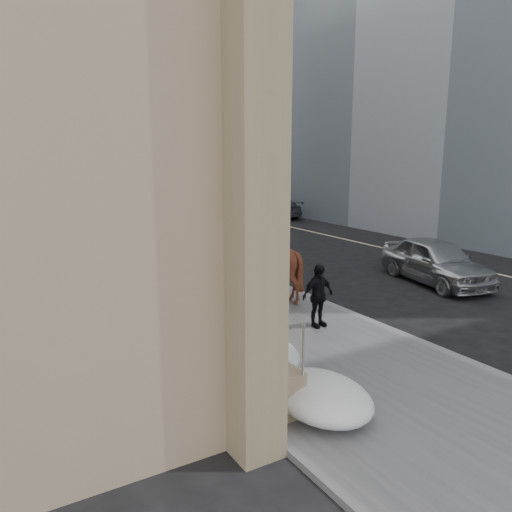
{
  "coord_description": "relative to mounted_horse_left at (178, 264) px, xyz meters",
  "views": [
    {
      "loc": [
        -6.27,
        -8.06,
        4.46
      ],
      "look_at": [
        0.38,
        3.15,
        1.7
      ],
      "focal_mm": 35.0,
      "sensor_mm": 36.0,
      "label": 1
    }
  ],
  "objects": [
    {
      "name": "snow_bank",
      "position": [
        -0.58,
        2.37,
        -0.64
      ],
      "size": [
        1.7,
        18.1,
        0.76
      ],
      "color": "silver",
      "rests_on": "sidewalk"
    },
    {
      "name": "traffic_signal",
      "position": [
        2.91,
        16.27,
        2.9
      ],
      "size": [
        4.1,
        0.22,
        6.0
      ],
      "color": "#2D2D30",
      "rests_on": "ground"
    },
    {
      "name": "lane_line",
      "position": [
        11.34,
        4.27,
        -1.1
      ],
      "size": [
        0.15,
        70.0,
        0.01
      ],
      "primitive_type": "cube",
      "color": "#BFB78C",
      "rests_on": "ground"
    },
    {
      "name": "car_grey",
      "position": [
        13.08,
        14.52,
        -0.48
      ],
      "size": [
        2.1,
        4.46,
        1.26
      ],
      "primitive_type": "imported",
      "rotation": [
        0.0,
        0.0,
        3.06
      ],
      "color": "#505257",
      "rests_on": "ground"
    },
    {
      "name": "mounted_horse_right",
      "position": [
        2.27,
        -1.52,
        0.16
      ],
      "size": [
        2.22,
        2.35,
        2.7
      ],
      "rotation": [
        0.0,
        0.0,
        2.8
      ],
      "color": "#4B2215",
      "rests_on": "sidewalk"
    },
    {
      "name": "curb",
      "position": [
        3.46,
        4.27,
        -1.05
      ],
      "size": [
        0.24,
        80.0,
        0.12
      ],
      "primitive_type": "cube",
      "color": "slate",
      "rests_on": "ground"
    },
    {
      "name": "car_silver",
      "position": [
        8.3,
        -2.65,
        -0.33
      ],
      "size": [
        2.75,
        4.82,
        1.54
      ],
      "primitive_type": "imported",
      "rotation": [
        0.0,
        0.0,
        -0.22
      ],
      "color": "#AAAEB2",
      "rests_on": "ground"
    },
    {
      "name": "bg_building_mid",
      "position": [
        4.84,
        54.27,
        12.89
      ],
      "size": [
        30.0,
        12.0,
        28.0
      ],
      "primitive_type": "cube",
      "color": "slate",
      "rests_on": "ground"
    },
    {
      "name": "sidewalk",
      "position": [
        0.84,
        4.27,
        -1.05
      ],
      "size": [
        5.0,
        80.0,
        0.12
      ],
      "primitive_type": "cube",
      "color": "#4E4F51",
      "rests_on": "ground"
    },
    {
      "name": "streetlight_far",
      "position": [
        3.58,
        28.27,
        3.47
      ],
      "size": [
        1.71,
        0.24,
        8.0
      ],
      "color": "#2D2D30",
      "rests_on": "ground"
    },
    {
      "name": "pedestrian",
      "position": [
        1.98,
        -4.31,
        -0.18
      ],
      "size": [
        0.97,
        0.45,
        1.61
      ],
      "primitive_type": "imported",
      "rotation": [
        0.0,
        0.0,
        0.07
      ],
      "color": "black",
      "rests_on": "sidewalk"
    },
    {
      "name": "far_podium",
      "position": [
        16.34,
        4.27,
        0.89
      ],
      "size": [
        2.0,
        80.0,
        4.0
      ],
      "primitive_type": "cube",
      "color": "#837254",
      "rests_on": "ground"
    },
    {
      "name": "mounted_horse_left",
      "position": [
        0.0,
        0.0,
        0.0
      ],
      "size": [
        1.04,
        2.16,
        2.57
      ],
      "rotation": [
        0.0,
        0.0,
        3.17
      ],
      "color": "#4B2F16",
      "rests_on": "sidewalk"
    },
    {
      "name": "ground",
      "position": [
        0.84,
        -5.73,
        -1.11
      ],
      "size": [
        140.0,
        140.0,
        0.0
      ],
      "primitive_type": "plane",
      "color": "black",
      "rests_on": "ground"
    },
    {
      "name": "streetlight_mid",
      "position": [
        3.58,
        8.27,
        3.47
      ],
      "size": [
        1.71,
        0.24,
        8.0
      ],
      "color": "#2D2D30",
      "rests_on": "ground"
    }
  ]
}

